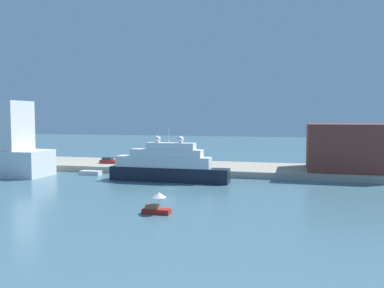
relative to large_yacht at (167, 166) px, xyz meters
name	(u,v)px	position (x,y,z in m)	size (l,w,h in m)	color
ground	(168,189)	(2.90, -8.35, -3.23)	(400.00, 400.00, 0.00)	slate
quay_dock	(200,168)	(2.90, 17.09, -2.51)	(110.00, 18.89, 1.44)	#ADA38E
large_yacht	(167,166)	(0.00, 0.00, 0.00)	(24.85, 3.70, 11.11)	black
small_motorboat	(157,205)	(7.23, -26.38, -1.98)	(3.84, 1.99, 2.96)	#B22319
work_barge	(91,173)	(-19.83, 4.44, -2.78)	(4.72, 1.97, 0.90)	silver
harbor_building	(349,147)	(36.82, 16.54, 3.32)	(17.74, 14.99, 10.21)	brown
parked_car	(108,161)	(-20.51, 14.60, -1.14)	(4.32, 1.84, 1.52)	#B21E1E
person_figure	(119,161)	(-17.19, 13.64, -1.07)	(0.36, 0.36, 1.57)	maroon
mooring_bollard	(184,168)	(1.12, 8.65, -1.48)	(0.48, 0.48, 0.62)	black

